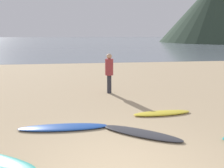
{
  "coord_description": "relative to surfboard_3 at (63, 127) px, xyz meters",
  "views": [
    {
      "loc": [
        -0.64,
        -3.75,
        2.61
      ],
      "look_at": [
        0.52,
        5.1,
        0.6
      ],
      "focal_mm": 37.33,
      "sensor_mm": 36.0,
      "label": 1
    }
  ],
  "objects": [
    {
      "name": "surfboard_5",
      "position": [
        3.08,
        0.75,
        0.0
      ],
      "size": [
        1.94,
        0.56,
        0.09
      ],
      "primitive_type": "ellipsoid",
      "rotation": [
        0.0,
        0.0,
        0.06
      ],
      "color": "yellow",
      "rests_on": "ground"
    },
    {
      "name": "headland_hill",
      "position": [
        34.48,
        51.05,
        7.92
      ],
      "size": [
        27.37,
        27.37,
        15.93
      ],
      "primitive_type": "cone",
      "color": "#28382B",
      "rests_on": "ground"
    },
    {
      "name": "ocean_water",
      "position": [
        1.19,
        63.58,
        -0.04
      ],
      "size": [
        140.0,
        100.0,
        0.01
      ],
      "primitive_type": "cube",
      "color": "slate",
      "rests_on": "ground"
    },
    {
      "name": "person_1",
      "position": [
        1.71,
        3.65,
        0.96
      ],
      "size": [
        0.35,
        0.35,
        1.71
      ],
      "rotation": [
        0.0,
        0.0,
        1.31
      ],
      "color": "#2D2D38",
      "rests_on": "ground"
    },
    {
      "name": "ground_plane",
      "position": [
        1.19,
        7.65,
        -0.14
      ],
      "size": [
        120.0,
        120.0,
        0.2
      ],
      "primitive_type": "cube",
      "color": "tan",
      "rests_on": "ground"
    },
    {
      "name": "surfboard_4",
      "position": [
        2.04,
        -0.64,
        -0.0
      ],
      "size": [
        2.06,
        1.6,
        0.08
      ],
      "primitive_type": "ellipsoid",
      "rotation": [
        0.0,
        0.0,
        -0.59
      ],
      "color": "#333338",
      "rests_on": "ground"
    },
    {
      "name": "surfboard_3",
      "position": [
        0.0,
        0.0,
        0.0
      ],
      "size": [
        2.45,
        0.57,
        0.09
      ],
      "primitive_type": "ellipsoid",
      "rotation": [
        0.0,
        0.0,
        -0.03
      ],
      "color": "#1E479E",
      "rests_on": "ground"
    }
  ]
}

